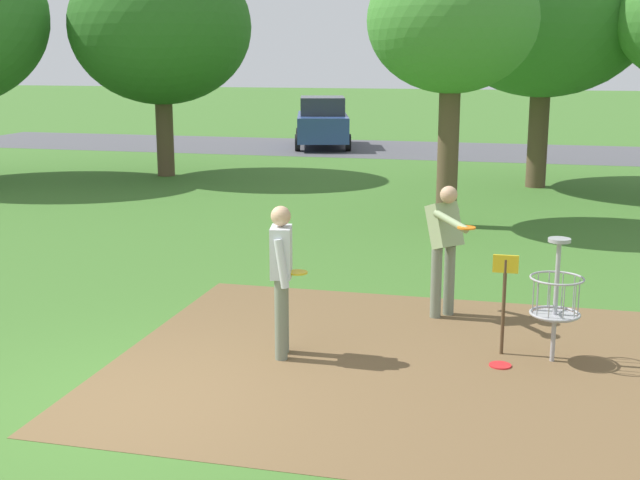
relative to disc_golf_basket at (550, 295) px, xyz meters
name	(u,v)px	position (x,y,z in m)	size (l,w,h in m)	color
ground_plane	(118,405)	(-4.04, -2.23, -0.75)	(160.00, 160.00, 0.00)	#3D6B28
dirt_tee_pad	(395,363)	(-1.61, -0.50, -0.75)	(6.08, 5.26, 0.01)	brown
disc_golf_basket	(550,295)	(0.00, 0.00, 0.00)	(0.98, 0.58, 1.39)	#9E9EA3
player_foreground_watching	(445,242)	(-1.28, 1.33, 0.23)	(0.68, 1.07, 1.71)	slate
player_throwing	(282,272)	(-2.88, -0.56, 0.21)	(0.43, 0.49, 1.71)	slate
frisbee_by_tee	(500,365)	(-0.49, -0.30, -0.74)	(0.24, 0.24, 0.02)	red
tree_near_right	(452,22)	(-1.80, 7.25, 3.16)	(3.23, 3.23, 5.33)	brown
tree_mid_left	(161,27)	(-10.14, 12.51, 3.31)	(4.93, 4.93, 6.17)	brown
tree_mid_right	(546,1)	(-0.05, 12.87, 3.87)	(5.55, 5.55, 6.99)	brown
parking_lot_strip	(419,150)	(-4.04, 20.77, -0.75)	(36.00, 6.00, 0.01)	#4C4C51
parked_car_leftmost	(322,122)	(-7.65, 20.86, 0.17)	(2.80, 4.52, 1.84)	#2D4784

